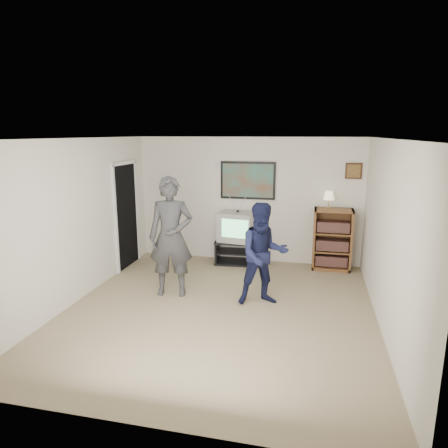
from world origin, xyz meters
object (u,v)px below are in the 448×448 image
at_px(bookshelf, 332,239).
at_px(crt_television, 238,226).
at_px(person_tall, 171,237).
at_px(person_short, 263,254).
at_px(media_stand, 239,252).

bearing_deg(bookshelf, crt_television, -178.44).
relative_size(person_tall, person_short, 1.22).
bearing_deg(person_short, bookshelf, 39.97).
distance_m(media_stand, person_tall, 2.08).
xyz_separation_m(crt_television, person_short, (0.74, -1.83, 0.03)).
xyz_separation_m(bookshelf, person_tall, (-2.57, -1.84, 0.37)).
bearing_deg(crt_television, person_short, -59.66).
bearing_deg(person_short, crt_television, 92.03).
bearing_deg(person_tall, media_stand, 55.50).
distance_m(crt_television, person_tall, 1.95).
relative_size(crt_television, bookshelf, 0.58).
relative_size(media_stand, crt_television, 1.43).
xyz_separation_m(person_tall, person_short, (1.48, -0.05, -0.17)).
bearing_deg(media_stand, crt_television, 175.92).
bearing_deg(bookshelf, person_short, -120.03).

